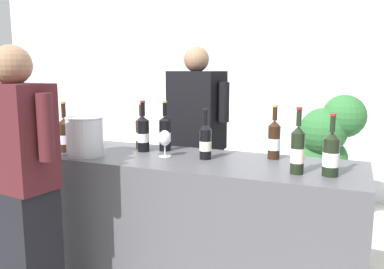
{
  "coord_description": "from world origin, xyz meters",
  "views": [
    {
      "loc": [
        0.99,
        -2.19,
        1.47
      ],
      "look_at": [
        0.09,
        0.0,
        1.09
      ],
      "focal_mm": 36.91,
      "sensor_mm": 36.0,
      "label": 1
    }
  ],
  "objects_px": {
    "wine_bottle_2": "(143,133)",
    "wine_bottle_3": "(331,154)",
    "wine_bottle_7": "(274,139)",
    "person_server": "(196,156)",
    "person_guest": "(21,200)",
    "wine_bottle_1": "(65,135)",
    "potted_shrub": "(326,152)",
    "wine_bottle_6": "(298,150)",
    "wine_bottle_0": "(205,141)",
    "ice_bucket": "(85,136)",
    "wine_glass": "(165,139)",
    "wine_bottle_4": "(165,133)",
    "wine_bottle_5": "(141,132)"
  },
  "relations": [
    {
      "from": "wine_bottle_2",
      "to": "ice_bucket",
      "type": "distance_m",
      "value": 0.38
    },
    {
      "from": "wine_bottle_3",
      "to": "potted_shrub",
      "type": "relative_size",
      "value": 0.25
    },
    {
      "from": "wine_bottle_0",
      "to": "person_server",
      "type": "xyz_separation_m",
      "value": [
        -0.31,
        0.61,
        -0.25
      ]
    },
    {
      "from": "wine_bottle_3",
      "to": "wine_bottle_6",
      "type": "height_order",
      "value": "wine_bottle_6"
    },
    {
      "from": "wine_bottle_5",
      "to": "person_guest",
      "type": "distance_m",
      "value": 0.9
    },
    {
      "from": "wine_bottle_6",
      "to": "person_server",
      "type": "relative_size",
      "value": 0.21
    },
    {
      "from": "wine_bottle_7",
      "to": "potted_shrub",
      "type": "relative_size",
      "value": 0.26
    },
    {
      "from": "wine_bottle_1",
      "to": "wine_glass",
      "type": "xyz_separation_m",
      "value": [
        0.68,
        0.12,
        -0.0
      ]
    },
    {
      "from": "wine_bottle_2",
      "to": "wine_bottle_3",
      "type": "height_order",
      "value": "wine_bottle_2"
    },
    {
      "from": "wine_bottle_5",
      "to": "wine_glass",
      "type": "height_order",
      "value": "wine_bottle_5"
    },
    {
      "from": "ice_bucket",
      "to": "wine_bottle_1",
      "type": "bearing_deg",
      "value": 166.49
    },
    {
      "from": "wine_bottle_6",
      "to": "wine_bottle_0",
      "type": "bearing_deg",
      "value": 165.87
    },
    {
      "from": "wine_bottle_6",
      "to": "person_server",
      "type": "height_order",
      "value": "person_server"
    },
    {
      "from": "wine_bottle_2",
      "to": "wine_bottle_4",
      "type": "distance_m",
      "value": 0.15
    },
    {
      "from": "person_guest",
      "to": "potted_shrub",
      "type": "height_order",
      "value": "person_guest"
    },
    {
      "from": "wine_bottle_6",
      "to": "wine_bottle_5",
      "type": "bearing_deg",
      "value": 165.72
    },
    {
      "from": "wine_bottle_7",
      "to": "person_guest",
      "type": "distance_m",
      "value": 1.48
    },
    {
      "from": "wine_bottle_7",
      "to": "potted_shrub",
      "type": "xyz_separation_m",
      "value": [
        0.23,
        1.29,
        -0.31
      ]
    },
    {
      "from": "person_server",
      "to": "potted_shrub",
      "type": "bearing_deg",
      "value": 42.54
    },
    {
      "from": "wine_bottle_4",
      "to": "potted_shrub",
      "type": "height_order",
      "value": "wine_bottle_4"
    },
    {
      "from": "wine_bottle_6",
      "to": "wine_bottle_3",
      "type": "bearing_deg",
      "value": 7.68
    },
    {
      "from": "wine_bottle_5",
      "to": "wine_bottle_3",
      "type": "bearing_deg",
      "value": -11.5
    },
    {
      "from": "wine_bottle_0",
      "to": "wine_bottle_4",
      "type": "relative_size",
      "value": 0.92
    },
    {
      "from": "wine_bottle_0",
      "to": "wine_bottle_2",
      "type": "height_order",
      "value": "wine_bottle_2"
    },
    {
      "from": "wine_bottle_1",
      "to": "wine_bottle_5",
      "type": "relative_size",
      "value": 1.05
    },
    {
      "from": "wine_glass",
      "to": "wine_bottle_4",
      "type": "bearing_deg",
      "value": 116.16
    },
    {
      "from": "wine_bottle_7",
      "to": "wine_bottle_3",
      "type": "bearing_deg",
      "value": -39.78
    },
    {
      "from": "wine_bottle_7",
      "to": "person_server",
      "type": "distance_m",
      "value": 0.86
    },
    {
      "from": "wine_bottle_2",
      "to": "wine_glass",
      "type": "xyz_separation_m",
      "value": [
        0.21,
        -0.09,
        -0.01
      ]
    },
    {
      "from": "wine_bottle_0",
      "to": "wine_glass",
      "type": "bearing_deg",
      "value": -172.51
    },
    {
      "from": "ice_bucket",
      "to": "wine_glass",
      "type": "bearing_deg",
      "value": 19.13
    },
    {
      "from": "wine_glass",
      "to": "wine_bottle_2",
      "type": "bearing_deg",
      "value": 155.92
    },
    {
      "from": "wine_bottle_2",
      "to": "wine_bottle_4",
      "type": "bearing_deg",
      "value": 32.8
    },
    {
      "from": "wine_bottle_7",
      "to": "person_server",
      "type": "height_order",
      "value": "person_server"
    },
    {
      "from": "person_guest",
      "to": "wine_bottle_7",
      "type": "bearing_deg",
      "value": 35.77
    },
    {
      "from": "wine_bottle_0",
      "to": "wine_bottle_6",
      "type": "relative_size",
      "value": 0.88
    },
    {
      "from": "wine_bottle_2",
      "to": "wine_bottle_6",
      "type": "xyz_separation_m",
      "value": [
        1.03,
        -0.2,
        0.01
      ]
    },
    {
      "from": "wine_bottle_1",
      "to": "wine_bottle_3",
      "type": "xyz_separation_m",
      "value": [
        1.67,
        0.03,
        -0.0
      ]
    },
    {
      "from": "wine_bottle_1",
      "to": "person_server",
      "type": "relative_size",
      "value": 0.2
    },
    {
      "from": "wine_bottle_2",
      "to": "wine_bottle_3",
      "type": "relative_size",
      "value": 1.06
    },
    {
      "from": "wine_bottle_1",
      "to": "person_guest",
      "type": "xyz_separation_m",
      "value": [
        0.14,
        -0.53,
        -0.27
      ]
    },
    {
      "from": "wine_glass",
      "to": "person_guest",
      "type": "relative_size",
      "value": 0.1
    },
    {
      "from": "wine_bottle_3",
      "to": "wine_bottle_5",
      "type": "height_order",
      "value": "wine_bottle_3"
    },
    {
      "from": "wine_bottle_1",
      "to": "potted_shrub",
      "type": "bearing_deg",
      "value": 46.01
    },
    {
      "from": "wine_bottle_6",
      "to": "wine_bottle_2",
      "type": "bearing_deg",
      "value": 169.0
    },
    {
      "from": "wine_bottle_0",
      "to": "person_server",
      "type": "distance_m",
      "value": 0.73
    },
    {
      "from": "ice_bucket",
      "to": "person_guest",
      "type": "distance_m",
      "value": 0.56
    },
    {
      "from": "wine_bottle_7",
      "to": "wine_bottle_1",
      "type": "bearing_deg",
      "value": -166.4
    },
    {
      "from": "wine_bottle_3",
      "to": "person_guest",
      "type": "distance_m",
      "value": 1.65
    },
    {
      "from": "wine_bottle_7",
      "to": "person_server",
      "type": "xyz_separation_m",
      "value": [
        -0.69,
        0.44,
        -0.25
      ]
    }
  ]
}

